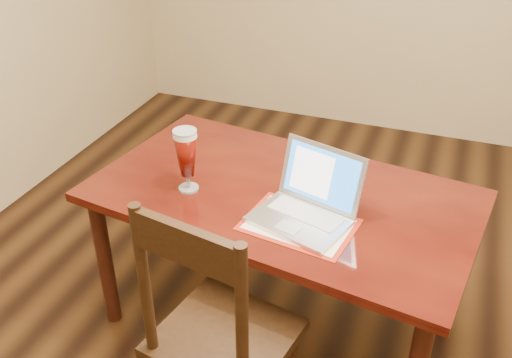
% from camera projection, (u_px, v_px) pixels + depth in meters
% --- Properties ---
extents(dining_table, '(1.72, 1.13, 1.03)m').
position_uv_depth(dining_table, '(280.00, 208.00, 2.45)').
color(dining_table, '#4D140A').
rests_on(dining_table, ground).
extents(dining_chair, '(0.54, 0.52, 1.10)m').
position_uv_depth(dining_chair, '(219.00, 337.00, 2.03)').
color(dining_chair, black).
rests_on(dining_chair, ground).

